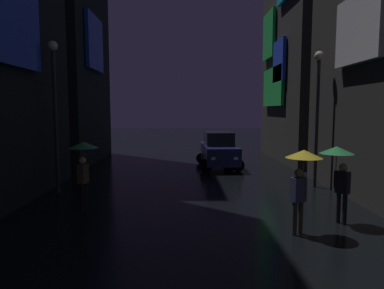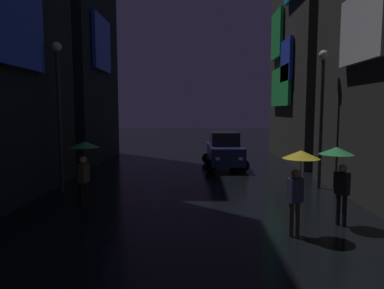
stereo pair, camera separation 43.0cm
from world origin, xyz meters
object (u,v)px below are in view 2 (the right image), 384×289
object	(u,v)px
pedestrian_foreground_left_green	(84,156)
streetlamp_right_far	(322,103)
pedestrian_foreground_right_yellow	(299,169)
streetlamp_left_far	(59,99)
pedestrian_midstreet_left_green	(338,164)
car_distant	(224,150)

from	to	relation	value
pedestrian_foreground_left_green	streetlamp_right_far	xyz separation A→B (m)	(8.38, 2.87, 1.71)
pedestrian_foreground_right_yellow	streetlamp_left_far	xyz separation A→B (m)	(-7.67, 4.43, 1.82)
pedestrian_foreground_right_yellow	streetlamp_right_far	size ratio (longest dim) A/B	0.39
pedestrian_foreground_right_yellow	pedestrian_midstreet_left_green	xyz separation A→B (m)	(1.27, 0.79, 0.00)
pedestrian_midstreet_left_green	streetlamp_right_far	bearing A→B (deg)	76.39
pedestrian_foreground_left_green	streetlamp_left_far	xyz separation A→B (m)	(-1.62, 2.14, 1.82)
car_distant	streetlamp_left_far	distance (m)	9.04
pedestrian_foreground_right_yellow	car_distant	world-z (taller)	pedestrian_foreground_right_yellow
streetlamp_left_far	streetlamp_right_far	size ratio (longest dim) A/B	1.04
car_distant	streetlamp_right_far	world-z (taller)	streetlamp_right_far
pedestrian_foreground_right_yellow	streetlamp_left_far	bearing A→B (deg)	150.01
pedestrian_foreground_right_yellow	pedestrian_midstreet_left_green	bearing A→B (deg)	32.03
pedestrian_foreground_left_green	pedestrian_midstreet_left_green	world-z (taller)	same
streetlamp_left_far	car_distant	bearing A→B (deg)	40.47
car_distant	streetlamp_right_far	distance (m)	6.45
pedestrian_foreground_left_green	car_distant	xyz separation A→B (m)	(4.98, 7.77, -0.74)
pedestrian_foreground_left_green	pedestrian_midstreet_left_green	distance (m)	7.48
car_distant	pedestrian_foreground_right_yellow	bearing A→B (deg)	-83.86
pedestrian_foreground_right_yellow	pedestrian_foreground_left_green	bearing A→B (deg)	159.33
pedestrian_midstreet_left_green	streetlamp_right_far	size ratio (longest dim) A/B	0.39
pedestrian_foreground_left_green	streetlamp_left_far	size ratio (longest dim) A/B	0.38
pedestrian_midstreet_left_green	streetlamp_right_far	xyz separation A→B (m)	(1.06, 4.36, 1.71)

